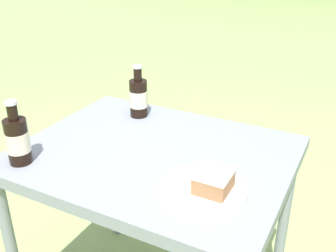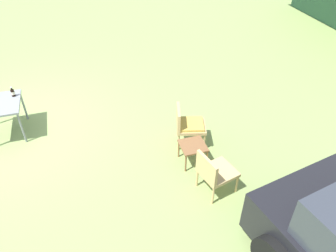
% 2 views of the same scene
% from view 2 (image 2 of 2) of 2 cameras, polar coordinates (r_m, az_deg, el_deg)
% --- Properties ---
extents(ground_plane, '(60.00, 60.00, 0.00)m').
position_cam_2_polar(ground_plane, '(7.46, -25.58, -1.01)').
color(ground_plane, '#8CA35B').
extents(wicker_chair_cushioned, '(0.62, 0.66, 0.80)m').
position_cam_2_polar(wicker_chair_cushioned, '(6.23, 3.50, 0.36)').
color(wicker_chair_cushioned, tan).
rests_on(wicker_chair_cushioned, ground_plane).
extents(wicker_chair_plain, '(0.61, 0.65, 0.80)m').
position_cam_2_polar(wicker_chair_plain, '(5.32, 8.03, -7.83)').
color(wicker_chair_plain, tan).
rests_on(wicker_chair_plain, ground_plane).
extents(garden_side_table, '(0.44, 0.45, 0.40)m').
position_cam_2_polar(garden_side_table, '(5.87, 4.36, -3.69)').
color(garden_side_table, brown).
rests_on(garden_side_table, ground_plane).
extents(patio_table, '(0.88, 0.69, 0.72)m').
position_cam_2_polar(patio_table, '(7.12, -26.95, 3.07)').
color(patio_table, gray).
rests_on(patio_table, ground_plane).
extents(cola_bottle_near, '(0.07, 0.07, 0.20)m').
position_cam_2_polar(cola_bottle_near, '(7.16, -25.41, 5.26)').
color(cola_bottle_near, black).
rests_on(cola_bottle_near, patio_table).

